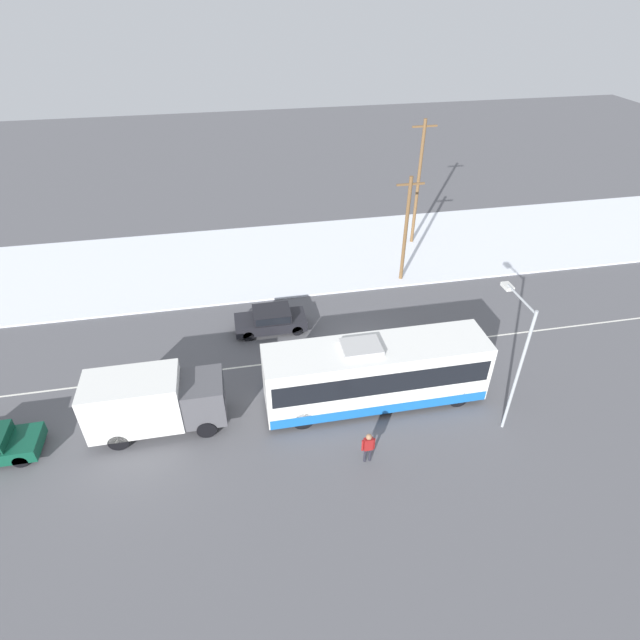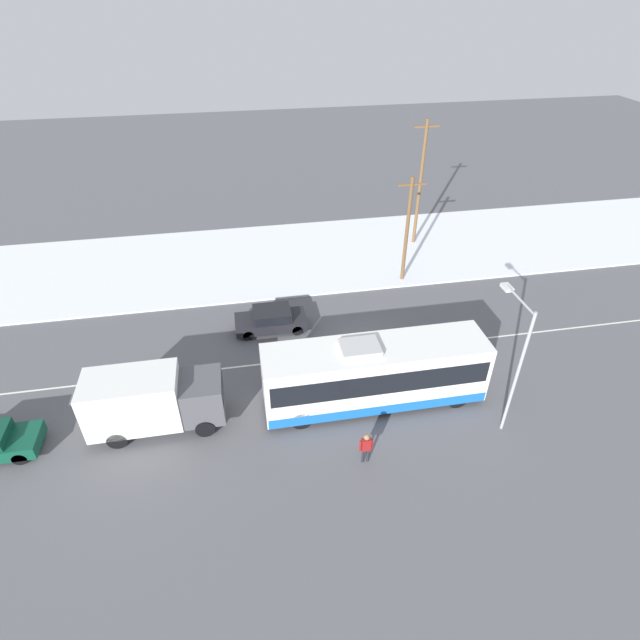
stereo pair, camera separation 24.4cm
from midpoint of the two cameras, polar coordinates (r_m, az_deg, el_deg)
The scene contains 10 objects.
ground_plane at distance 28.19m, azimuth 5.64°, elevation -3.65°, with size 120.00×120.00×0.00m, color #56565B.
snow_lot at distance 37.91m, azimuth 0.96°, elevation 7.62°, with size 80.00×11.24×0.12m.
lane_marking_center at distance 28.19m, azimuth 5.64°, elevation -3.64°, with size 60.00×0.12×0.00m.
city_bus at distance 24.15m, azimuth 6.54°, elevation -6.12°, with size 10.67×2.57×3.59m.
box_truck at distance 24.04m, azimuth -18.41°, elevation -8.63°, with size 6.06×2.30×3.02m.
sedan_car at distance 29.45m, azimuth -5.36°, elevation 0.16°, with size 4.15×1.80×1.40m.
pedestrian_at_stop at distance 21.97m, azimuth 5.62°, elevation -14.06°, with size 0.60×0.26×1.65m.
streetlamp at distance 23.05m, azimuth 21.73°, elevation -3.21°, with size 0.36×2.64×6.56m.
utility_pole_roadside at distance 33.31m, azimuth 10.14°, elevation 10.20°, with size 1.80×0.24×7.29m.
utility_pole_snowlot at distance 38.41m, azimuth 11.57°, elevation 15.09°, with size 1.80×0.24×9.30m.
Camera 2 is at (-6.52, -21.03, 17.60)m, focal length 28.00 mm.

